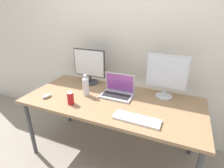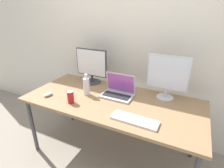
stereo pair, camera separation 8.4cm
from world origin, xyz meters
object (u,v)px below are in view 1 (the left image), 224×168
(monitor_left, at_px, (89,66))
(water_bottle, at_px, (86,86))
(monitor_center, at_px, (167,75))
(keyboard_main, at_px, (137,119))
(laptop_silver, at_px, (118,91))
(soda_can_near_keyboard, at_px, (71,98))
(mouse_by_keyboard, at_px, (47,96))
(work_desk, at_px, (112,104))

(monitor_left, xyz_separation_m, water_bottle, (0.13, -0.32, -0.12))
(water_bottle, bearing_deg, monitor_center, 20.45)
(monitor_center, relative_size, keyboard_main, 1.13)
(laptop_silver, bearing_deg, soda_can_near_keyboard, -135.78)
(monitor_left, bearing_deg, water_bottle, -68.14)
(keyboard_main, xyz_separation_m, water_bottle, (-0.64, 0.24, 0.10))
(laptop_silver, xyz_separation_m, soda_can_near_keyboard, (-0.37, -0.36, 0.01))
(mouse_by_keyboard, bearing_deg, laptop_silver, 38.13)
(work_desk, bearing_deg, monitor_center, 29.65)
(monitor_center, bearing_deg, mouse_by_keyboard, -156.28)
(work_desk, height_order, monitor_left, monitor_left)
(laptop_silver, relative_size, water_bottle, 1.41)
(work_desk, height_order, water_bottle, water_bottle)
(work_desk, distance_m, mouse_by_keyboard, 0.71)
(water_bottle, bearing_deg, work_desk, 3.03)
(monitor_left, height_order, monitor_center, monitor_center)
(laptop_silver, xyz_separation_m, water_bottle, (-0.32, -0.13, 0.05))
(soda_can_near_keyboard, bearing_deg, monitor_left, 98.70)
(monitor_left, relative_size, keyboard_main, 1.06)
(monitor_left, relative_size, monitor_center, 0.94)
(work_desk, distance_m, laptop_silver, 0.16)
(keyboard_main, bearing_deg, monitor_center, 75.18)
(keyboard_main, xyz_separation_m, mouse_by_keyboard, (-1.00, 0.03, 0.01))
(monitor_center, height_order, keyboard_main, monitor_center)
(monitor_left, xyz_separation_m, monitor_center, (0.92, -0.02, 0.03))
(water_bottle, xyz_separation_m, soda_can_near_keyboard, (-0.05, -0.22, -0.05))
(monitor_left, distance_m, keyboard_main, 0.97)
(monitor_left, bearing_deg, keyboard_main, -36.02)
(laptop_silver, relative_size, keyboard_main, 0.83)
(mouse_by_keyboard, distance_m, water_bottle, 0.43)
(keyboard_main, bearing_deg, water_bottle, 160.97)
(work_desk, relative_size, water_bottle, 7.65)
(laptop_silver, bearing_deg, monitor_center, 18.94)
(work_desk, height_order, keyboard_main, keyboard_main)
(mouse_by_keyboard, relative_size, water_bottle, 0.45)
(monitor_center, bearing_deg, monitor_left, 178.56)
(monitor_left, bearing_deg, soda_can_near_keyboard, -81.30)
(water_bottle, bearing_deg, monitor_left, 111.86)
(soda_can_near_keyboard, bearing_deg, monitor_center, 31.74)
(monitor_center, relative_size, soda_can_near_keyboard, 3.68)
(monitor_center, distance_m, keyboard_main, 0.61)
(monitor_left, height_order, soda_can_near_keyboard, monitor_left)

